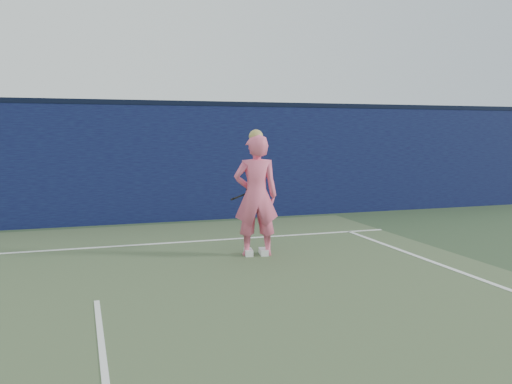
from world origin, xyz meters
name	(u,v)px	position (x,y,z in m)	size (l,w,h in m)	color
ground	(100,332)	(0.00, 0.00, 0.00)	(80.00, 80.00, 0.00)	#283F27
backstop_wall	(86,165)	(0.00, 6.50, 1.25)	(24.00, 0.40, 2.50)	#0C0C35
wall_cap	(84,102)	(0.00, 6.50, 2.55)	(24.00, 0.42, 0.10)	black
player	(256,195)	(2.46, 2.67, 0.95)	(0.76, 0.56, 1.97)	#FC6287
racket	(250,193)	(2.52, 3.16, 0.94)	(0.52, 0.17, 0.28)	black
court_lines	(101,344)	(0.00, -0.33, 0.01)	(11.00, 12.04, 0.01)	white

